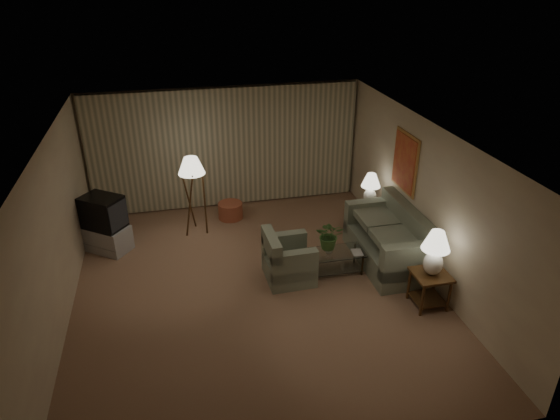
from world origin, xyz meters
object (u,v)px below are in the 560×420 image
at_px(crt_tv, 103,212).
at_px(floor_lamp, 194,194).
at_px(ottoman, 230,211).
at_px(coffee_table, 336,259).
at_px(side_table_far, 368,213).
at_px(tv_cabinet, 107,238).
at_px(vase, 329,250).
at_px(table_lamp_near, 435,249).
at_px(side_table_near, 430,283).
at_px(table_lamp_far, 371,186).
at_px(sofa, 387,242).
at_px(armchair, 289,261).

height_order(crt_tv, floor_lamp, floor_lamp).
height_order(floor_lamp, ottoman, floor_lamp).
bearing_deg(coffee_table, side_table_far, 49.78).
height_order(tv_cabinet, vase, vase).
bearing_deg(table_lamp_near, tv_cabinet, 150.09).
relative_size(table_lamp_near, floor_lamp, 0.47).
relative_size(coffee_table, tv_cabinet, 1.00).
xyz_separation_m(floor_lamp, ottoman, (0.78, 0.46, -0.68)).
xyz_separation_m(side_table_far, vase, (-1.29, -1.35, 0.08)).
height_order(crt_tv, ottoman, crt_tv).
bearing_deg(tv_cabinet, side_table_far, 32.63).
height_order(side_table_near, side_table_far, same).
bearing_deg(side_table_far, crt_tv, 175.70).
bearing_deg(table_lamp_far, ottoman, 156.21).
relative_size(side_table_far, crt_tv, 0.67).
distance_m(coffee_table, ottoman, 2.98).
bearing_deg(sofa, armchair, -86.94).
height_order(armchair, ottoman, armchair).
bearing_deg(table_lamp_far, table_lamp_near, -90.00).
bearing_deg(armchair, side_table_far, -57.72).
relative_size(side_table_near, side_table_far, 1.00).
bearing_deg(floor_lamp, table_lamp_far, -11.79).
distance_m(ottoman, vase, 2.92).
relative_size(sofa, tv_cabinet, 1.99).
bearing_deg(vase, coffee_table, -0.00).
distance_m(floor_lamp, vase, 3.04).
bearing_deg(coffee_table, table_lamp_far, 49.78).
xyz_separation_m(side_table_near, ottoman, (-2.70, 3.79, -0.24)).
height_order(side_table_near, table_lamp_near, table_lamp_near).
xyz_separation_m(sofa, armchair, (-1.86, -0.09, -0.08)).
bearing_deg(tv_cabinet, vase, 12.92).
distance_m(armchair, table_lamp_far, 2.50).
distance_m(sofa, side_table_near, 1.36).
height_order(coffee_table, vase, vase).
bearing_deg(side_table_near, sofa, 96.34).
xyz_separation_m(armchair, table_lamp_near, (2.01, -1.26, 0.70)).
bearing_deg(vase, floor_lamp, 136.48).
height_order(table_lamp_near, vase, table_lamp_near).
xyz_separation_m(sofa, ottoman, (-2.55, 2.44, -0.26)).
bearing_deg(floor_lamp, armchair, -54.69).
height_order(tv_cabinet, floor_lamp, floor_lamp).
bearing_deg(crt_tv, sofa, 18.93).
relative_size(side_table_far, table_lamp_far, 0.90).
bearing_deg(side_table_near, crt_tv, 150.09).
height_order(table_lamp_far, tv_cabinet, table_lamp_far).
distance_m(sofa, vase, 1.15).
relative_size(sofa, side_table_near, 3.26).
xyz_separation_m(armchair, floor_lamp, (-1.47, 2.07, 0.50)).
height_order(armchair, table_lamp_far, table_lamp_far).
distance_m(tv_cabinet, ottoman, 2.63).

